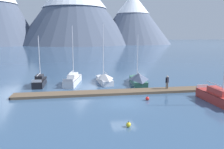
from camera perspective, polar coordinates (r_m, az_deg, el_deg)
ground_plane at (r=23.61m, az=2.83°, el=-7.25°), size 700.00×700.00×0.00m
mountain_central_massif at (r=188.28m, az=-9.44°, el=17.33°), size 90.91×90.91×59.65m
mountain_shoulder_ridge at (r=194.98m, az=5.26°, el=14.21°), size 64.48×64.48×41.94m
dock at (r=27.32m, az=0.81°, el=-4.54°), size 23.95×2.99×0.30m
sailboat_nearest_berth at (r=33.28m, az=-17.84°, el=-1.58°), size 1.59×5.43×6.92m
sailboat_second_berth at (r=33.33m, az=-9.76°, el=-1.19°), size 3.05×7.39×8.31m
sailboat_mid_dock_port at (r=33.47m, az=-2.06°, el=-0.90°), size 2.08×6.60×8.67m
sailboat_mid_dock_starboard at (r=32.90m, az=6.58°, el=-1.01°), size 2.92×7.52×7.10m
sailboat_far_berth at (r=25.47m, az=25.99°, el=-5.51°), size 1.76×7.24×6.52m
person_on_dock at (r=29.06m, az=13.86°, el=-1.70°), size 0.54×0.37×1.69m
mooring_buoy_channel_marker at (r=17.69m, az=4.23°, el=-12.61°), size 0.38×0.38×0.46m
mooring_buoy_inner_mooring at (r=24.74m, az=8.99°, el=-6.06°), size 0.41×0.41×0.49m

